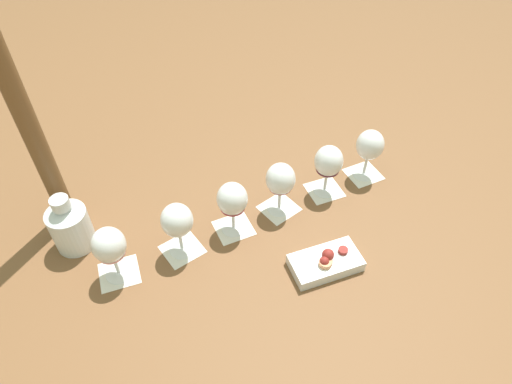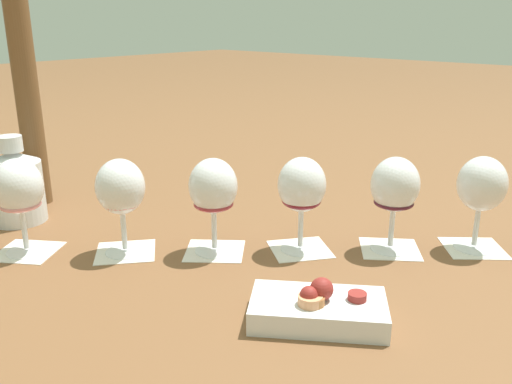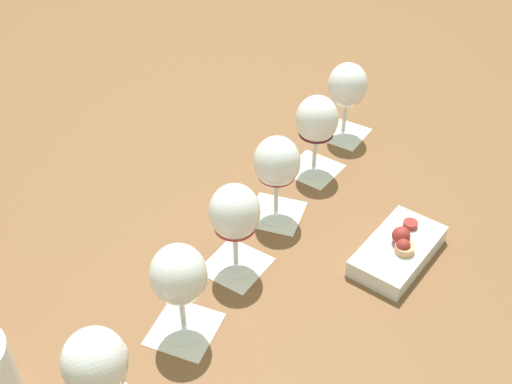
{
  "view_description": "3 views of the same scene",
  "coord_description": "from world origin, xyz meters",
  "px_view_note": "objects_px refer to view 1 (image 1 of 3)",
  "views": [
    {
      "loc": [
        -0.81,
        -0.2,
        0.95
      ],
      "look_at": [
        -0.0,
        -0.0,
        0.1
      ],
      "focal_mm": 32.0,
      "sensor_mm": 36.0,
      "label": 1
    },
    {
      "loc": [
        -0.64,
        -0.56,
        0.38
      ],
      "look_at": [
        -0.0,
        -0.0,
        0.1
      ],
      "focal_mm": 38.0,
      "sensor_mm": 36.0,
      "label": 2
    },
    {
      "loc": [
        -0.76,
        0.25,
        0.75
      ],
      "look_at": [
        -0.0,
        -0.0,
        0.1
      ],
      "focal_mm": 45.0,
      "sensor_mm": 36.0,
      "label": 3
    }
  ],
  "objects_px": {
    "wine_glass_0": "(109,247)",
    "wine_glass_5": "(370,147)",
    "wine_glass_4": "(328,163)",
    "ceramic_vase": "(70,225)",
    "snack_dish": "(326,262)",
    "wine_glass_3": "(280,181)",
    "wine_glass_2": "(232,201)",
    "wine_glass_1": "(177,222)",
    "umbrella_pole": "(17,99)"
  },
  "relations": [
    {
      "from": "wine_glass_1",
      "to": "umbrella_pole",
      "type": "xyz_separation_m",
      "value": [
        0.04,
        0.35,
        0.27
      ]
    },
    {
      "from": "wine_glass_0",
      "to": "wine_glass_5",
      "type": "bearing_deg",
      "value": -48.05
    },
    {
      "from": "wine_glass_4",
      "to": "snack_dish",
      "type": "xyz_separation_m",
      "value": [
        -0.27,
        -0.04,
        -0.09
      ]
    },
    {
      "from": "wine_glass_3",
      "to": "snack_dish",
      "type": "height_order",
      "value": "wine_glass_3"
    },
    {
      "from": "wine_glass_4",
      "to": "wine_glass_2",
      "type": "bearing_deg",
      "value": 132.47
    },
    {
      "from": "wine_glass_2",
      "to": "wine_glass_4",
      "type": "relative_size",
      "value": 1.0
    },
    {
      "from": "wine_glass_1",
      "to": "wine_glass_2",
      "type": "height_order",
      "value": "same"
    },
    {
      "from": "wine_glass_3",
      "to": "wine_glass_5",
      "type": "xyz_separation_m",
      "value": [
        0.2,
        -0.22,
        0.0
      ]
    },
    {
      "from": "wine_glass_5",
      "to": "snack_dish",
      "type": "xyz_separation_m",
      "value": [
        -0.37,
        0.07,
        -0.09
      ]
    },
    {
      "from": "wine_glass_5",
      "to": "ceramic_vase",
      "type": "height_order",
      "value": "ceramic_vase"
    },
    {
      "from": "wine_glass_0",
      "to": "wine_glass_3",
      "type": "bearing_deg",
      "value": -47.94
    },
    {
      "from": "wine_glass_1",
      "to": "wine_glass_2",
      "type": "distance_m",
      "value": 0.15
    },
    {
      "from": "wine_glass_2",
      "to": "ceramic_vase",
      "type": "xyz_separation_m",
      "value": [
        -0.15,
        0.39,
        -0.04
      ]
    },
    {
      "from": "wine_glass_0",
      "to": "wine_glass_5",
      "type": "height_order",
      "value": "same"
    },
    {
      "from": "ceramic_vase",
      "to": "snack_dish",
      "type": "distance_m",
      "value": 0.65
    },
    {
      "from": "wine_glass_4",
      "to": "ceramic_vase",
      "type": "bearing_deg",
      "value": 119.79
    },
    {
      "from": "wine_glass_1",
      "to": "wine_glass_2",
      "type": "xyz_separation_m",
      "value": [
        0.1,
        -0.11,
        0.0
      ]
    },
    {
      "from": "wine_glass_1",
      "to": "ceramic_vase",
      "type": "bearing_deg",
      "value": 99.19
    },
    {
      "from": "wine_glass_1",
      "to": "wine_glass_3",
      "type": "height_order",
      "value": "same"
    },
    {
      "from": "wine_glass_4",
      "to": "ceramic_vase",
      "type": "xyz_separation_m",
      "value": [
        -0.35,
        0.61,
        -0.04
      ]
    },
    {
      "from": "wine_glass_4",
      "to": "wine_glass_5",
      "type": "bearing_deg",
      "value": -47.74
    },
    {
      "from": "wine_glass_4",
      "to": "ceramic_vase",
      "type": "height_order",
      "value": "ceramic_vase"
    },
    {
      "from": "wine_glass_1",
      "to": "wine_glass_5",
      "type": "xyz_separation_m",
      "value": [
        0.4,
        -0.44,
        0.0
      ]
    },
    {
      "from": "wine_glass_1",
      "to": "wine_glass_4",
      "type": "distance_m",
      "value": 0.45
    },
    {
      "from": "snack_dish",
      "to": "umbrella_pole",
      "type": "bearing_deg",
      "value": 89.62
    },
    {
      "from": "wine_glass_0",
      "to": "wine_glass_3",
      "type": "xyz_separation_m",
      "value": [
        0.31,
        -0.34,
        -0.0
      ]
    },
    {
      "from": "wine_glass_3",
      "to": "wine_glass_4",
      "type": "xyz_separation_m",
      "value": [
        0.1,
        -0.12,
        0.0
      ]
    },
    {
      "from": "wine_glass_2",
      "to": "wine_glass_4",
      "type": "distance_m",
      "value": 0.3
    },
    {
      "from": "wine_glass_2",
      "to": "umbrella_pole",
      "type": "distance_m",
      "value": 0.54
    },
    {
      "from": "ceramic_vase",
      "to": "wine_glass_1",
      "type": "bearing_deg",
      "value": -80.81
    },
    {
      "from": "wine_glass_3",
      "to": "wine_glass_4",
      "type": "distance_m",
      "value": 0.15
    },
    {
      "from": "wine_glass_1",
      "to": "umbrella_pole",
      "type": "height_order",
      "value": "umbrella_pole"
    },
    {
      "from": "wine_glass_5",
      "to": "umbrella_pole",
      "type": "height_order",
      "value": "umbrella_pole"
    },
    {
      "from": "wine_glass_3",
      "to": "snack_dish",
      "type": "relative_size",
      "value": 0.81
    },
    {
      "from": "wine_glass_5",
      "to": "ceramic_vase",
      "type": "xyz_separation_m",
      "value": [
        -0.44,
        0.71,
        -0.04
      ]
    },
    {
      "from": "ceramic_vase",
      "to": "snack_dish",
      "type": "height_order",
      "value": "ceramic_vase"
    },
    {
      "from": "wine_glass_0",
      "to": "wine_glass_5",
      "type": "xyz_separation_m",
      "value": [
        0.51,
        -0.57,
        -0.0
      ]
    },
    {
      "from": "wine_glass_0",
      "to": "wine_glass_2",
      "type": "bearing_deg",
      "value": -48.68
    },
    {
      "from": "wine_glass_2",
      "to": "wine_glass_5",
      "type": "distance_m",
      "value": 0.44
    },
    {
      "from": "wine_glass_1",
      "to": "wine_glass_3",
      "type": "distance_m",
      "value": 0.3
    },
    {
      "from": "wine_glass_0",
      "to": "wine_glass_4",
      "type": "xyz_separation_m",
      "value": [
        0.41,
        -0.46,
        0.0
      ]
    },
    {
      "from": "wine_glass_3",
      "to": "wine_glass_5",
      "type": "height_order",
      "value": "same"
    },
    {
      "from": "wine_glass_0",
      "to": "wine_glass_1",
      "type": "height_order",
      "value": "same"
    },
    {
      "from": "wine_glass_1",
      "to": "snack_dish",
      "type": "height_order",
      "value": "wine_glass_1"
    },
    {
      "from": "wine_glass_5",
      "to": "wine_glass_3",
      "type": "bearing_deg",
      "value": 131.79
    },
    {
      "from": "wine_glass_4",
      "to": "wine_glass_5",
      "type": "height_order",
      "value": "same"
    },
    {
      "from": "wine_glass_0",
      "to": "wine_glass_1",
      "type": "bearing_deg",
      "value": -49.64
    },
    {
      "from": "wine_glass_2",
      "to": "umbrella_pole",
      "type": "bearing_deg",
      "value": 97.75
    },
    {
      "from": "wine_glass_3",
      "to": "wine_glass_5",
      "type": "distance_m",
      "value": 0.3
    },
    {
      "from": "wine_glass_1",
      "to": "wine_glass_0",
      "type": "bearing_deg",
      "value": 130.36
    }
  ]
}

